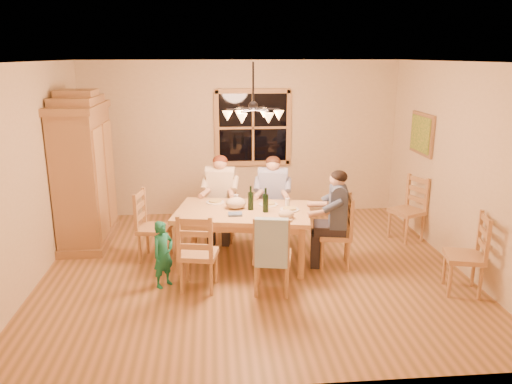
{
  "coord_description": "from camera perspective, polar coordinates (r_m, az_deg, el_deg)",
  "views": [
    {
      "loc": [
        -0.52,
        -6.2,
        2.78
      ],
      "look_at": [
        0.04,
        0.1,
        1.04
      ],
      "focal_mm": 35.0,
      "sensor_mm": 36.0,
      "label": 1
    }
  ],
  "objects": [
    {
      "name": "cap",
      "position": [
        6.39,
        3.47,
        -2.53
      ],
      "size": [
        0.2,
        0.2,
        0.11
      ],
      "primitive_type": "ellipsoid",
      "color": "tan",
      "rests_on": "dining_table"
    },
    {
      "name": "dining_table",
      "position": [
        6.76,
        -1.46,
        -2.88
      ],
      "size": [
        1.96,
        1.4,
        0.76
      ],
      "rotation": [
        0.0,
        0.0,
        -0.18
      ],
      "color": "tan",
      "rests_on": "floor"
    },
    {
      "name": "armoire",
      "position": [
        7.85,
        -19.0,
        1.87
      ],
      "size": [
        0.66,
        1.4,
        2.3
      ],
      "color": "#91643E",
      "rests_on": "floor"
    },
    {
      "name": "towel",
      "position": [
        5.74,
        1.77,
        -5.85
      ],
      "size": [
        0.39,
        0.17,
        0.58
      ],
      "primitive_type": "cube",
      "rotation": [
        0.0,
        0.0,
        -0.18
      ],
      "color": "#95B9C9",
      "rests_on": "chair_near_right"
    },
    {
      "name": "wine_glass_a",
      "position": [
        6.97,
        -2.3,
        -0.86
      ],
      "size": [
        0.06,
        0.06,
        0.14
      ],
      "primitive_type": "cylinder",
      "color": "silver",
      "rests_on": "dining_table"
    },
    {
      "name": "wine_glass_b",
      "position": [
        6.8,
        3.6,
        -1.29
      ],
      "size": [
        0.06,
        0.06,
        0.14
      ],
      "primitive_type": "cylinder",
      "color": "silver",
      "rests_on": "dining_table"
    },
    {
      "name": "painting",
      "position": [
        8.16,
        18.41,
        6.31
      ],
      "size": [
        0.06,
        0.78,
        0.64
      ],
      "color": "#91643E",
      "rests_on": "wall_right"
    },
    {
      "name": "wall_left",
      "position": [
        6.74,
        -24.3,
        1.78
      ],
      "size": [
        0.02,
        5.0,
        2.7
      ],
      "primitive_type": "cube",
      "color": "beige",
      "rests_on": "floor"
    },
    {
      "name": "adult_woman",
      "position": [
        7.57,
        -4.08,
        0.53
      ],
      "size": [
        0.45,
        0.48,
        0.87
      ],
      "rotation": [
        0.0,
        0.0,
        2.96
      ],
      "color": "beige",
      "rests_on": "floor"
    },
    {
      "name": "chair_spare_front",
      "position": [
        6.55,
        22.54,
        -8.06
      ],
      "size": [
        0.52,
        0.54,
        0.99
      ],
      "rotation": [
        0.0,
        0.0,
        1.3
      ],
      "color": "#B47A4F",
      "rests_on": "floor"
    },
    {
      "name": "wine_bottle_b",
      "position": [
        6.6,
        1.11,
        -0.93
      ],
      "size": [
        0.08,
        0.08,
        0.33
      ],
      "primitive_type": "cylinder",
      "color": "black",
      "rests_on": "dining_table"
    },
    {
      "name": "chair_end_left",
      "position": [
        7.13,
        -11.46,
        -5.25
      ],
      "size": [
        0.49,
        0.51,
        0.99
      ],
      "rotation": [
        0.0,
        0.0,
        -1.75
      ],
      "color": "#B47A4F",
      "rests_on": "floor"
    },
    {
      "name": "chair_near_left",
      "position": [
        6.18,
        -6.54,
        -8.34
      ],
      "size": [
        0.51,
        0.49,
        0.99
      ],
      "rotation": [
        0.0,
        0.0,
        -0.18
      ],
      "color": "#B47A4F",
      "rests_on": "floor"
    },
    {
      "name": "chair_near_right",
      "position": [
        6.07,
        1.86,
        -8.7
      ],
      "size": [
        0.51,
        0.49,
        0.99
      ],
      "rotation": [
        0.0,
        0.0,
        -0.18
      ],
      "color": "#B47A4F",
      "rests_on": "floor"
    },
    {
      "name": "window",
      "position": [
        8.78,
        -0.35,
        7.36
      ],
      "size": [
        1.3,
        0.06,
        1.3
      ],
      "color": "black",
      "rests_on": "wall_back"
    },
    {
      "name": "chair_end_right",
      "position": [
        6.86,
        8.99,
        -5.98
      ],
      "size": [
        0.49,
        0.51,
        0.99
      ],
      "rotation": [
        0.0,
        0.0,
        1.39
      ],
      "color": "#B47A4F",
      "rests_on": "floor"
    },
    {
      "name": "wine_bottle_a",
      "position": [
        6.7,
        -0.61,
        -0.68
      ],
      "size": [
        0.08,
        0.08,
        0.33
      ],
      "primitive_type": "cylinder",
      "color": "black",
      "rests_on": "dining_table"
    },
    {
      "name": "floor",
      "position": [
        6.82,
        -0.29,
        -8.67
      ],
      "size": [
        5.5,
        5.5,
        0.0
      ],
      "primitive_type": "plane",
      "color": "brown",
      "rests_on": "ground"
    },
    {
      "name": "plate_woman",
      "position": [
        7.07,
        -4.67,
        -1.17
      ],
      "size": [
        0.26,
        0.26,
        0.02
      ],
      "primitive_type": "cylinder",
      "color": "white",
      "rests_on": "dining_table"
    },
    {
      "name": "child",
      "position": [
        6.26,
        -10.57,
        -6.99
      ],
      "size": [
        0.36,
        0.36,
        0.84
      ],
      "primitive_type": "imported",
      "rotation": [
        0.0,
        0.0,
        0.82
      ],
      "color": "#1C7E5F",
      "rests_on": "floor"
    },
    {
      "name": "chair_far_left",
      "position": [
        7.73,
        -4.01,
        -3.33
      ],
      "size": [
        0.51,
        0.49,
        0.99
      ],
      "rotation": [
        0.0,
        0.0,
        2.96
      ],
      "color": "#B47A4F",
      "rests_on": "floor"
    },
    {
      "name": "cloth_bundle",
      "position": [
        6.77,
        -2.32,
        -1.27
      ],
      "size": [
        0.28,
        0.22,
        0.15
      ],
      "primitive_type": "ellipsoid",
      "color": "tan",
      "rests_on": "dining_table"
    },
    {
      "name": "plate_slate",
      "position": [
        6.73,
        3.85,
        -2.03
      ],
      "size": [
        0.26,
        0.26,
        0.02
      ],
      "primitive_type": "cylinder",
      "color": "white",
      "rests_on": "dining_table"
    },
    {
      "name": "adult_plaid_man",
      "position": [
        7.49,
        1.93,
        0.39
      ],
      "size": [
        0.45,
        0.48,
        0.87
      ],
      "rotation": [
        0.0,
        0.0,
        2.96
      ],
      "color": "navy",
      "rests_on": "floor"
    },
    {
      "name": "chair_far_right",
      "position": [
        7.64,
        1.9,
        -3.51
      ],
      "size": [
        0.51,
        0.49,
        0.99
      ],
      "rotation": [
        0.0,
        0.0,
        2.96
      ],
      "color": "#B47A4F",
      "rests_on": "floor"
    },
    {
      "name": "ceiling",
      "position": [
        6.22,
        -0.33,
        14.67
      ],
      "size": [
        5.5,
        5.0,
        0.02
      ],
      "primitive_type": "cube",
      "color": "white",
      "rests_on": "wall_back"
    },
    {
      "name": "wall_right",
      "position": [
        7.15,
        22.24,
        2.72
      ],
      "size": [
        0.02,
        5.0,
        2.7
      ],
      "primitive_type": "cube",
      "color": "beige",
      "rests_on": "floor"
    },
    {
      "name": "napkin",
      "position": [
        6.51,
        -2.39,
        -2.54
      ],
      "size": [
        0.2,
        0.17,
        0.03
      ],
      "primitive_type": "cube",
      "rotation": [
        0.0,
        0.0,
        -0.18
      ],
      "color": "#4A5E88",
      "rests_on": "dining_table"
    },
    {
      "name": "wall_back",
      "position": [
        8.83,
        -1.67,
        6.09
      ],
      "size": [
        5.5,
        0.02,
        2.7
      ],
      "primitive_type": "cube",
      "color": "beige",
      "rests_on": "floor"
    },
    {
      "name": "adult_slate_man",
      "position": [
        6.68,
        9.18,
        -1.68
      ],
      "size": [
        0.48,
        0.45,
        0.87
      ],
      "rotation": [
        0.0,
        0.0,
        1.39
      ],
      "color": "#404C67",
      "rests_on": "floor"
    },
    {
      "name": "plate_plaid",
      "position": [
        6.94,
        1.43,
        -1.44
      ],
      "size": [
        0.26,
        0.26,
        0.02
      ],
      "primitive_type": "cylinder",
      "color": "white",
      "rests_on": "dining_table"
    },
    {
      "name": "chair_spare_back",
      "position": [
        8.07,
        16.78,
        -3.14
      ],
      "size": [
        0.56,
        0.57,
        0.99
      ],
      "rotation": [
        0.0,
        0.0,
        1.99
      ],
      "color": "#B47A4F",
      "rests_on": "floor"
    },
    {
      "name": "chandelier",
      "position": [
        6.26,
        -0.32,
        8.96
      ],
      "size": [
        0.77,
        0.68,
        0.71
      ],
      "color": "black",
      "rests_on": "ceiling"
    }
  ]
}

